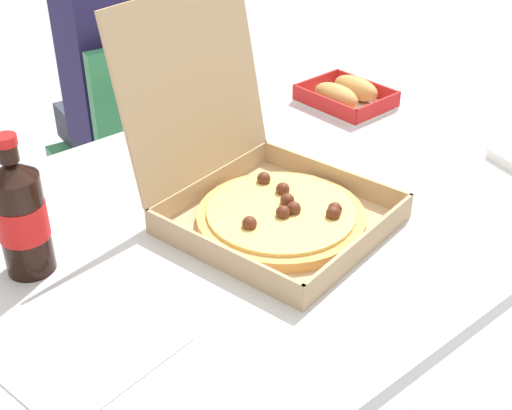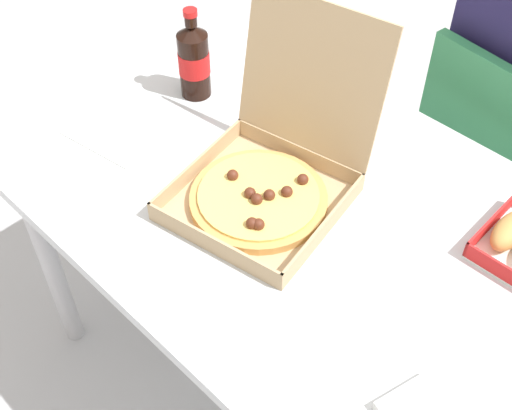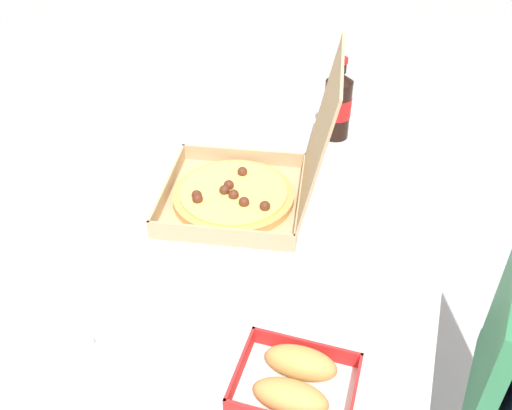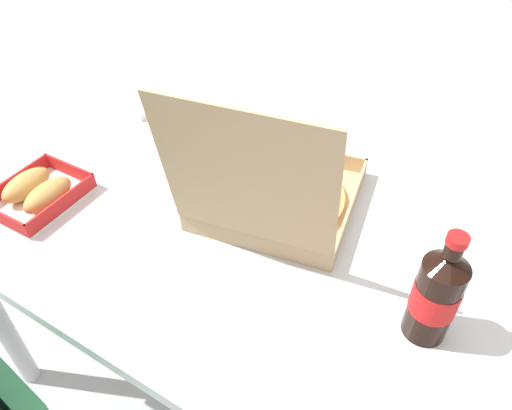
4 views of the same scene
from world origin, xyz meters
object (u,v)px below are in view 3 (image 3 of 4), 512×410
(bread_side_box, at_px, (296,382))
(cola_bottle, at_px, (337,105))
(pizza_box_open, at_px, (247,185))
(napkin_pile, at_px, (47,350))
(paper_menu, at_px, (258,118))

(bread_side_box, distance_m, cola_bottle, 0.82)
(pizza_box_open, bearing_deg, napkin_pile, -19.60)
(paper_menu, xyz_separation_m, napkin_pile, (0.89, -0.08, 0.01))
(cola_bottle, height_order, napkin_pile, cola_bottle)
(paper_menu, bearing_deg, napkin_pile, -14.20)
(bread_side_box, distance_m, paper_menu, 0.90)
(bread_side_box, relative_size, napkin_pile, 1.76)
(pizza_box_open, xyz_separation_m, paper_menu, (-0.38, -0.10, -0.05))
(bread_side_box, distance_m, napkin_pile, 0.42)
(pizza_box_open, xyz_separation_m, napkin_pile, (0.51, -0.18, -0.04))
(cola_bottle, xyz_separation_m, paper_menu, (-0.02, -0.23, -0.09))
(pizza_box_open, height_order, bread_side_box, pizza_box_open)
(cola_bottle, bearing_deg, bread_side_box, 7.87)
(bread_side_box, bearing_deg, pizza_box_open, -152.08)
(bread_side_box, height_order, napkin_pile, bread_side_box)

